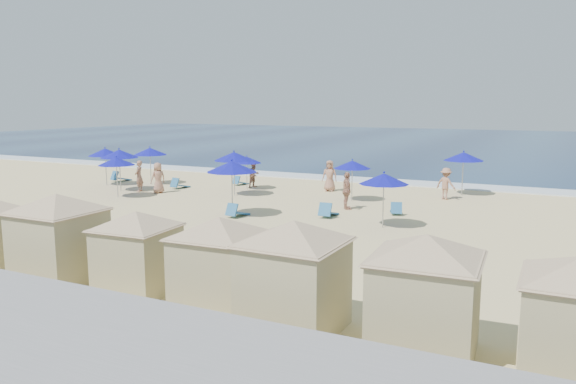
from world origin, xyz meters
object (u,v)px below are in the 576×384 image
Objects in this scene: umbrella_5 at (234,156)px; beachgoer_1 at (254,175)px; umbrella_7 at (352,165)px; umbrella_8 at (464,156)px; cabana_3 at (219,252)px; umbrella_2 at (150,151)px; umbrella_0 at (105,152)px; umbrella_4 at (247,160)px; umbrella_1 at (119,154)px; trash_bin at (242,240)px; cabana_4 at (294,262)px; umbrella_6 at (232,167)px; beachgoer_0 at (139,176)px; umbrella_3 at (116,161)px; beachgoer_4 at (330,176)px; beachgoer_5 at (158,178)px; cabana_1 at (58,226)px; beachgoer_2 at (347,191)px; cabana_2 at (137,242)px; umbrella_9 at (384,179)px; cabana_5 at (425,279)px; beachgoer_3 at (446,184)px.

umbrella_5 reaches higher than beachgoer_1.
umbrella_8 reaches higher than umbrella_7.
beachgoer_1 is at bearing 117.49° from cabana_3.
umbrella_0 is at bearing -144.53° from umbrella_2.
umbrella_4 is at bearing -163.58° from umbrella_8.
trash_bin is at bearing -32.49° from umbrella_1.
cabana_4 is 21.89m from umbrella_8.
umbrella_6 is (10.41, -6.59, 0.19)m from umbrella_2.
cabana_4 is 2.47× the size of beachgoer_0.
umbrella_2 reaches higher than umbrella_3.
cabana_3 is 20.46m from umbrella_4.
beachgoer_4 reaches higher than trash_bin.
beachgoer_5 is (-16.03, 14.68, -0.76)m from cabana_4.
trash_bin is at bearing -56.99° from umbrella_5.
umbrella_6 is (3.64, -7.49, 0.52)m from umbrella_4.
umbrella_7 is 0.89× the size of umbrella_8.
umbrella_4 is (-7.36, 12.83, 1.39)m from trash_bin.
cabana_4 is (7.86, -0.19, -0.01)m from cabana_1.
beachgoer_4 is at bearing -68.26° from beachgoer_1.
cabana_3 reaches higher than beachgoer_2.
cabana_2 is 21.84m from umbrella_2.
umbrella_1 is (2.55, -1.45, 0.12)m from umbrella_0.
umbrella_8 is 1.62× the size of beachgoer_1.
cabana_3 is at bearing 69.42° from beachgoer_5.
cabana_3 is 11.34m from umbrella_9.
cabana_5 reaches higher than umbrella_7.
beachgoer_0 reaches higher than trash_bin.
umbrella_7 is (-4.82, 17.20, 0.33)m from cabana_4.
cabana_4 reaches higher than cabana_5.
cabana_5 is 24.02m from beachgoer_5.
umbrella_7 is at bearing -57.52° from beachgoer_4.
beachgoer_5 is (5.11, -1.05, -1.24)m from umbrella_0.
umbrella_8 is 1.47× the size of beachgoer_3.
cabana_1 reaches higher than beachgoer_2.
cabana_5 is at bearing 174.06° from beachgoer_2.
beachgoer_1 is at bearing 110.54° from cabana_2.
umbrella_9 is at bearing 60.38° from cabana_1.
umbrella_3 reaches higher than beachgoer_4.
umbrella_5 is 1.14× the size of umbrella_7.
umbrella_0 reaches higher than umbrella_7.
umbrella_3 is at bearing 135.07° from cabana_2.
umbrella_6 is at bearing -10.79° from umbrella_3.
cabana_5 is 21.47m from umbrella_5.
cabana_4 is 25.63m from umbrella_2.
umbrella_7 is 0.95× the size of umbrella_9.
umbrella_2 is at bearing 129.13° from cabana_2.
cabana_4 is 22.78m from beachgoer_1.
umbrella_0 is 2.94m from umbrella_1.
umbrella_3 is 6.58m from umbrella_5.
cabana_2 is 22.20m from umbrella_0.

